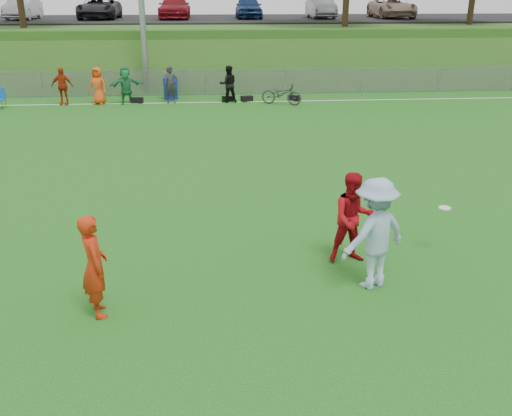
{
  "coord_description": "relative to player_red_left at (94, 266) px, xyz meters",
  "views": [
    {
      "loc": [
        0.21,
        -9.06,
        5.05
      ],
      "look_at": [
        0.98,
        0.5,
        1.35
      ],
      "focal_mm": 40.0,
      "sensor_mm": 36.0,
      "label": 1
    }
  ],
  "objects": [
    {
      "name": "player_blue",
      "position": [
        4.76,
        0.57,
        0.15
      ],
      "size": [
        1.52,
        1.26,
        2.04
      ],
      "primitive_type": "imported",
      "rotation": [
        0.0,
        0.0,
        3.6
      ],
      "color": "#96B3D1",
      "rests_on": "ground"
    },
    {
      "name": "parking_lot",
      "position": [
        1.73,
        33.66,
        2.17
      ],
      "size": [
        120.0,
        12.0,
        0.1
      ],
      "primitive_type": "cube",
      "color": "black",
      "rests_on": "berm"
    },
    {
      "name": "player_red_center",
      "position": [
        4.63,
        1.59,
        0.03
      ],
      "size": [
        0.93,
        0.75,
        1.82
      ],
      "primitive_type": "imported",
      "rotation": [
        0.0,
        0.0,
        0.07
      ],
      "color": "#A30B13",
      "rests_on": "ground"
    },
    {
      "name": "frisbee",
      "position": [
        6.55,
        1.87,
        0.08
      ],
      "size": [
        0.25,
        0.25,
        0.02
      ],
      "color": "white",
      "rests_on": "ground"
    },
    {
      "name": "ground",
      "position": [
        1.73,
        0.66,
        -0.88
      ],
      "size": [
        120.0,
        120.0,
        0.0
      ],
      "primitive_type": "plane",
      "color": "#125516",
      "rests_on": "ground"
    },
    {
      "name": "recycling_bin",
      "position": [
        0.04,
        19.66,
        -0.36
      ],
      "size": [
        0.89,
        0.89,
        1.03
      ],
      "primitive_type": "cylinder",
      "rotation": [
        0.0,
        0.0,
        -0.39
      ],
      "color": "#0E2899",
      "rests_on": "ground"
    },
    {
      "name": "fence",
      "position": [
        1.73,
        20.66,
        -0.23
      ],
      "size": [
        58.0,
        0.06,
        1.3
      ],
      "color": "gray",
      "rests_on": "ground"
    },
    {
      "name": "player_red_left",
      "position": [
        0.0,
        0.0,
        0.0
      ],
      "size": [
        0.61,
        0.75,
        1.75
      ],
      "primitive_type": "imported",
      "rotation": [
        0.0,
        0.0,
        1.92
      ],
      "color": "red",
      "rests_on": "ground"
    },
    {
      "name": "spectator_row",
      "position": [
        -1.41,
        18.66,
        -0.03
      ],
      "size": [
        8.6,
        1.01,
        1.69
      ],
      "color": "#A92C0B",
      "rests_on": "ground"
    },
    {
      "name": "car_row",
      "position": [
        0.56,
        32.66,
        2.94
      ],
      "size": [
        32.04,
        5.18,
        1.44
      ],
      "color": "silver",
      "rests_on": "parking_lot"
    },
    {
      "name": "gear_bags",
      "position": [
        2.73,
        18.76,
        -0.75
      ],
      "size": [
        8.04,
        0.51,
        0.26
      ],
      "color": "black",
      "rests_on": "ground"
    },
    {
      "name": "berm",
      "position": [
        1.73,
        31.66,
        0.62
      ],
      "size": [
        120.0,
        18.0,
        3.0
      ],
      "primitive_type": "cube",
      "color": "#2F5718",
      "rests_on": "ground"
    },
    {
      "name": "sideline_far",
      "position": [
        1.73,
        18.66,
        -0.87
      ],
      "size": [
        60.0,
        0.1,
        0.01
      ],
      "primitive_type": "cube",
      "color": "white",
      "rests_on": "ground"
    },
    {
      "name": "bicycle",
      "position": [
        5.24,
        17.86,
        -0.38
      ],
      "size": [
        2.0,
        1.33,
        0.99
      ],
      "primitive_type": "imported",
      "rotation": [
        0.0,
        0.0,
        1.18
      ],
      "color": "#29282B",
      "rests_on": "ground"
    }
  ]
}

